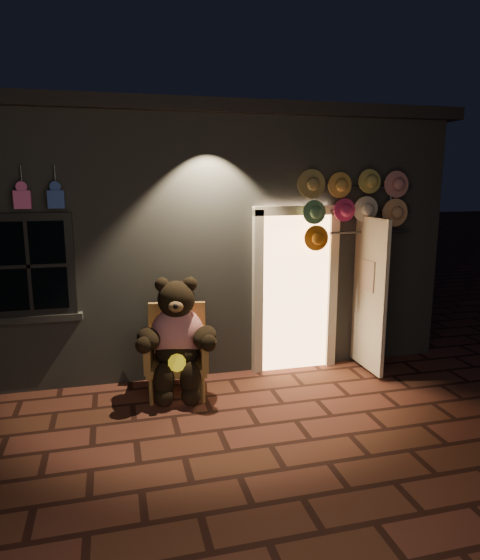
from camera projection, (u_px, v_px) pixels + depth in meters
name	position (u px, v px, depth m)	size (l,w,h in m)	color
ground	(219.00, 430.00, 5.10)	(60.00, 60.00, 0.00)	brown
shop_building	(169.00, 226.00, 8.54)	(7.30, 5.95, 3.51)	slate
wicker_armchair	(177.00, 349.00, 5.96)	(0.81, 0.75, 1.05)	#B38945
teddy_bear	(177.00, 338.00, 5.79)	(1.01, 0.85, 1.40)	red
hat_rack	(353.00, 205.00, 6.38)	(1.60, 0.22, 2.63)	#59595E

